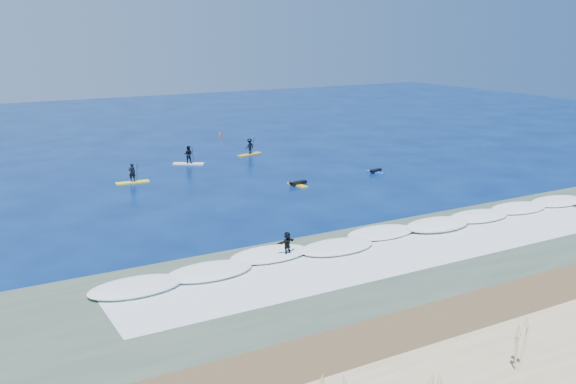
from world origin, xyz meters
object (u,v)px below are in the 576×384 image
sup_paddler_center (188,156)px  sup_paddler_left (132,176)px  prone_paddler_far (375,171)px  wave_surfer (287,245)px  marker_buoy (220,134)px  sup_paddler_right (250,147)px  prone_paddler_near (298,184)px

sup_paddler_center → sup_paddler_left: bearing=-110.3°
prone_paddler_far → wave_surfer: size_ratio=0.95×
marker_buoy → sup_paddler_left: bearing=-131.5°
sup_paddler_left → sup_paddler_center: (6.85, 4.85, 0.17)m
sup_paddler_left → sup_paddler_right: (13.97, 6.12, 0.16)m
wave_surfer → marker_buoy: size_ratio=3.33×
prone_paddler_near → marker_buoy: 25.92m
sup_paddler_right → sup_paddler_center: bearing=172.9°
sup_paddler_center → sup_paddler_right: (7.11, 1.28, -0.01)m
prone_paddler_far → prone_paddler_near: bearing=80.0°
sup_paddler_right → wave_surfer: sup_paddler_right is taller
sup_paddler_left → wave_surfer: bearing=-79.2°
sup_paddler_left → wave_surfer: sup_paddler_left is taller
sup_paddler_left → marker_buoy: sup_paddler_left is taller
sup_paddler_left → sup_paddler_right: size_ratio=0.97×
wave_surfer → marker_buoy: (13.60, 40.09, -0.54)m
prone_paddler_far → wave_surfer: wave_surfer is taller
sup_paddler_center → wave_surfer: bearing=-65.2°
sup_paddler_right → marker_buoy: size_ratio=4.72×
sup_paddler_right → prone_paddler_near: (-2.42, -13.74, -0.61)m
sup_paddler_center → wave_surfer: (-4.56, -27.00, 0.04)m
prone_paddler_near → prone_paddler_far: (8.47, 0.66, -0.02)m
prone_paddler_near → prone_paddler_far: bearing=-92.0°
sup_paddler_right → prone_paddler_far: (6.06, -13.08, -0.63)m
sup_paddler_left → sup_paddler_right: sup_paddler_right is taller
sup_paddler_left → prone_paddler_near: sup_paddler_left is taller
wave_surfer → prone_paddler_near: bearing=45.7°
sup_paddler_center → prone_paddler_near: size_ratio=1.28×
sup_paddler_right → prone_paddler_far: sup_paddler_right is taller
sup_paddler_left → sup_paddler_right: 15.25m
sup_paddler_center → prone_paddler_far: size_ratio=1.47×
prone_paddler_far → wave_surfer: bearing=116.2°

